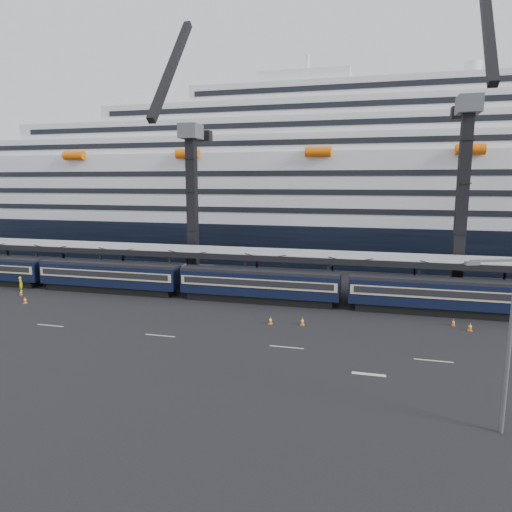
# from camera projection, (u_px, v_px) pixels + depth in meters

# --- Properties ---
(ground) EXTENTS (260.00, 260.00, 0.00)m
(ground) POSITION_uv_depth(u_px,v_px,m) (315.00, 334.00, 42.90)
(ground) COLOR black
(ground) RESTS_ON ground
(lane_markings) EXTENTS (111.00, 4.27, 0.02)m
(lane_markings) POSITION_uv_depth(u_px,v_px,m) (410.00, 364.00, 35.89)
(lane_markings) COLOR beige
(lane_markings) RESTS_ON ground
(train) EXTENTS (133.05, 3.00, 4.05)m
(train) POSITION_uv_depth(u_px,v_px,m) (287.00, 286.00, 53.25)
(train) COLOR black
(train) RESTS_ON ground
(canopy) EXTENTS (130.00, 6.25, 5.53)m
(canopy) POSITION_uv_depth(u_px,v_px,m) (331.00, 256.00, 55.42)
(canopy) COLOR #909398
(canopy) RESTS_ON ground
(cruise_ship) EXTENTS (214.09, 28.84, 34.00)m
(cruise_ship) POSITION_uv_depth(u_px,v_px,m) (342.00, 191.00, 85.09)
(cruise_ship) COLOR black
(cruise_ship) RESTS_ON ground
(crane_dark_near) EXTENTS (4.50, 17.75, 35.08)m
(crane_dark_near) POSITION_uv_depth(u_px,v_px,m) (191.00, 198.00, 63.68)
(crane_dark_near) COLOR #505258
(crane_dark_near) RESTS_ON ground
(crane_dark_mid) EXTENTS (4.50, 18.24, 39.64)m
(crane_dark_mid) POSITION_uv_depth(u_px,v_px,m) (463.00, 189.00, 53.81)
(crane_dark_mid) COLOR #505258
(crane_dark_mid) RESTS_ON ground
(worker) EXTENTS (0.83, 0.72, 1.91)m
(worker) POSITION_uv_depth(u_px,v_px,m) (21.00, 284.00, 59.73)
(worker) COLOR #F0ED0C
(worker) RESTS_ON ground
(street_lamp) EXTENTS (2.93, 1.29, 10.12)m
(street_lamp) POSITION_uv_depth(u_px,v_px,m) (505.00, 336.00, 25.19)
(street_lamp) COLOR slate
(street_lamp) RESTS_ON ground
(traffic_cone_a) EXTENTS (0.33, 0.33, 0.67)m
(traffic_cone_a) POSITION_uv_depth(u_px,v_px,m) (21.00, 293.00, 57.64)
(traffic_cone_a) COLOR orange
(traffic_cone_a) RESTS_ON ground
(traffic_cone_b) EXTENTS (0.42, 0.42, 0.84)m
(traffic_cone_b) POSITION_uv_depth(u_px,v_px,m) (25.00, 300.00, 53.74)
(traffic_cone_b) COLOR orange
(traffic_cone_b) RESTS_ON ground
(traffic_cone_c) EXTENTS (0.41, 0.41, 0.81)m
(traffic_cone_c) POSITION_uv_depth(u_px,v_px,m) (270.00, 320.00, 45.97)
(traffic_cone_c) COLOR orange
(traffic_cone_c) RESTS_ON ground
(traffic_cone_d) EXTENTS (0.43, 0.43, 0.86)m
(traffic_cone_d) POSITION_uv_depth(u_px,v_px,m) (302.00, 321.00, 45.61)
(traffic_cone_d) COLOR orange
(traffic_cone_d) RESTS_ON ground
(traffic_cone_e) EXTENTS (0.35, 0.35, 0.70)m
(traffic_cone_e) POSITION_uv_depth(u_px,v_px,m) (453.00, 322.00, 45.46)
(traffic_cone_e) COLOR orange
(traffic_cone_e) RESTS_ON ground
(traffic_cone_f) EXTENTS (0.42, 0.42, 0.84)m
(traffic_cone_f) POSITION_uv_depth(u_px,v_px,m) (470.00, 327.00, 43.88)
(traffic_cone_f) COLOR orange
(traffic_cone_f) RESTS_ON ground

